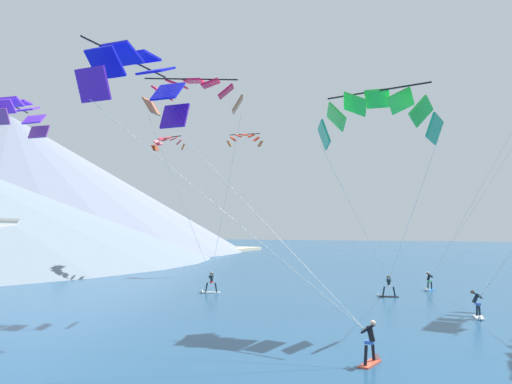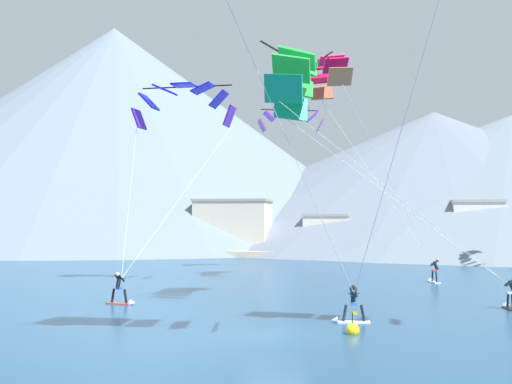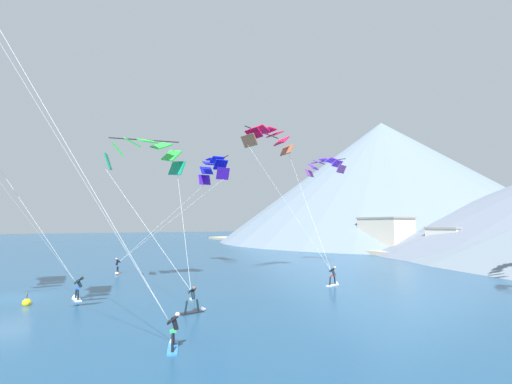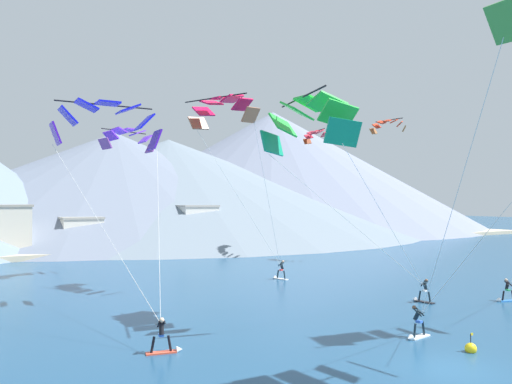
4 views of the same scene
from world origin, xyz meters
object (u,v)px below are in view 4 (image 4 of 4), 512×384
Objects in this scene: kitesurfer_far_right at (416,328)px; parafoil_kite_distant_high_outer at (128,137)px; kitesurfer_near_trail at (166,341)px; kitesurfer_far_left at (280,273)px; kitesurfer_near_lead at (505,295)px; race_marker_buoy at (471,349)px; kitesurfer_mid_center at (422,295)px; parafoil_kite_near_trail at (108,119)px; parafoil_kite_far_left at (222,108)px; parafoil_kite_distant_low_drift at (388,125)px; parafoil_kite_mid_center at (309,120)px; parafoil_kite_distant_mid_solo at (316,135)px.

parafoil_kite_distant_high_outer reaches higher than kitesurfer_far_right.
kitesurfer_far_left is (17.22, 15.95, 0.01)m from kitesurfer_near_trail.
race_marker_buoy is at bearing -153.54° from kitesurfer_near_lead.
kitesurfer_mid_center is at bearing 151.53° from kitesurfer_near_lead.
parafoil_kite_near_trail is 0.87× the size of parafoil_kite_far_left.
kitesurfer_far_right is (-13.17, -3.36, 0.05)m from kitesurfer_near_lead.
kitesurfer_mid_center is 29.61m from parafoil_kite_distant_low_drift.
parafoil_kite_distant_low_drift is (16.22, 18.89, 16.03)m from kitesurfer_mid_center.
kitesurfer_far_right is at bearing -165.67° from kitesurfer_near_lead.
kitesurfer_near_trail reaches higher than kitesurfer_far_left.
parafoil_kite_mid_center is 24.65m from parafoil_kite_distant_high_outer.
kitesurfer_far_left is at bearing 78.80° from race_marker_buoy.
kitesurfer_mid_center is 33.21m from parafoil_kite_distant_mid_solo.
kitesurfer_mid_center is 0.30× the size of parafoil_kite_distant_high_outer.
race_marker_buoy is (-7.51, -9.30, -0.36)m from kitesurfer_mid_center.
kitesurfer_far_right is at bearing -82.63° from parafoil_kite_far_left.
kitesurfer_far_left is at bearing 76.36° from kitesurfer_far_right.
kitesurfer_mid_center is 1.00× the size of kitesurfer_far_right.
parafoil_kite_near_trail is (-17.13, -4.77, 12.21)m from kitesurfer_far_left.
kitesurfer_far_right is (-7.81, -6.27, -0.01)m from kitesurfer_mid_center.
parafoil_kite_distant_mid_solo reaches higher than kitesurfer_far_right.
parafoil_kite_near_trail is 25.70m from race_marker_buoy.
kitesurfer_far_right is 0.41× the size of parafoil_kite_distant_mid_solo.
kitesurfer_near_lead is at bearing -52.99° from parafoil_kite_distant_high_outer.
parafoil_kite_near_trail is at bearing -166.47° from parafoil_kite_far_left.
kitesurfer_mid_center is 0.14× the size of parafoil_kite_near_trail.
parafoil_kite_far_left is at bearing -69.89° from parafoil_kite_distant_high_outer.
parafoil_kite_far_left is at bearing 13.53° from parafoil_kite_near_trail.
parafoil_kite_distant_high_outer is at bearing 101.93° from race_marker_buoy.
parafoil_kite_distant_low_drift reaches higher than parafoil_kite_distant_mid_solo.
parafoil_kite_mid_center is at bearing -93.47° from parafoil_kite_far_left.
race_marker_buoy is at bearing -30.42° from kitesurfer_near_trail.
parafoil_kite_distant_high_outer reaches higher than kitesurfer_near_lead.
parafoil_kite_mid_center reaches higher than kitesurfer_near_trail.
parafoil_kite_mid_center is at bearing 173.53° from kitesurfer_near_lead.
kitesurfer_near_lead is 14.37m from race_marker_buoy.
parafoil_kite_mid_center is 36.22m from parafoil_kite_distant_mid_solo.
kitesurfer_near_lead is at bearing -116.51° from parafoil_kite_distant_low_drift.
race_marker_buoy is at bearing -78.07° from parafoil_kite_distant_high_outer.
kitesurfer_near_lead is at bearing -101.79° from parafoil_kite_distant_mid_solo.
parafoil_kite_mid_center reaches higher than kitesurfer_far_right.
parafoil_kite_near_trail is 10.37m from parafoil_kite_far_left.
parafoil_kite_distant_mid_solo reaches higher than kitesurfer_near_trail.
kitesurfer_far_right is 23.25m from parafoil_kite_near_trail.
parafoil_kite_distant_mid_solo reaches higher than parafoil_kite_near_trail.
parafoil_kite_near_trail is at bearing 131.41° from parafoil_kite_mid_center.
kitesurfer_mid_center is at bearing -58.28° from parafoil_kite_distant_high_outer.
kitesurfer_near_trail reaches higher than kitesurfer_mid_center.
parafoil_kite_distant_mid_solo is at bearing 119.47° from parafoil_kite_distant_low_drift.
parafoil_kite_distant_low_drift is 40.33m from race_marker_buoy.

